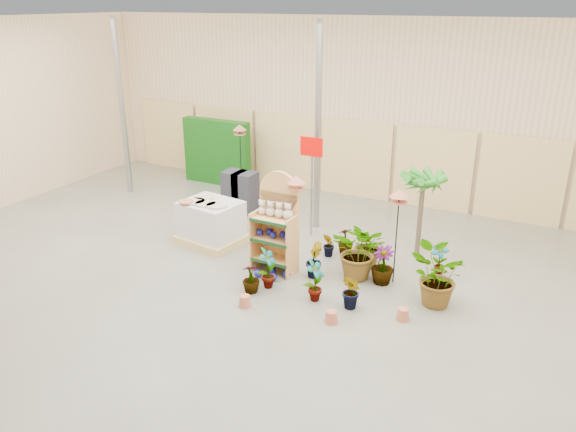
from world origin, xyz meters
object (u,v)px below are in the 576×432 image
(display_shelf, at_px, (277,226))
(pallet_stack, at_px, (211,222))
(bird_table_front, at_px, (296,183))
(potted_plant_2, at_px, (360,252))

(display_shelf, xyz_separation_m, pallet_stack, (-1.84, 0.47, -0.43))
(display_shelf, height_order, bird_table_front, display_shelf)
(pallet_stack, bearing_deg, potted_plant_2, 6.16)
(display_shelf, bearing_deg, bird_table_front, 17.17)
(pallet_stack, bearing_deg, bird_table_front, -1.26)
(display_shelf, distance_m, bird_table_front, 0.94)
(display_shelf, xyz_separation_m, bird_table_front, (0.34, 0.10, 0.87))
(bird_table_front, bearing_deg, pallet_stack, 170.34)
(bird_table_front, bearing_deg, potted_plant_2, 11.34)
(potted_plant_2, bearing_deg, bird_table_front, -168.66)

